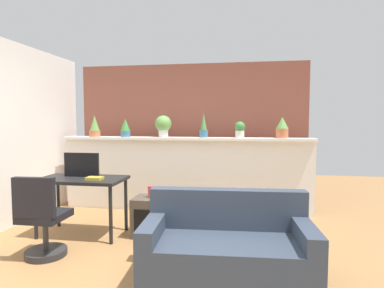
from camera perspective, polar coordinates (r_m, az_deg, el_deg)
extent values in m
plane|color=#9E7042|center=(3.57, -7.73, -20.52)|extent=(12.00, 12.00, 0.00)
cube|color=white|center=(5.26, -1.36, -5.65)|extent=(4.08, 0.16, 1.18)
cube|color=white|center=(5.15, -1.45, 0.98)|extent=(4.08, 0.31, 0.04)
cube|color=brown|center=(5.78, -0.26, 1.81)|extent=(4.08, 0.10, 2.50)
cylinder|color=#C66B42|center=(5.61, -17.00, 1.79)|extent=(0.18, 0.18, 0.10)
cone|color=#669E4C|center=(5.61, -17.04, 3.63)|extent=(0.16, 0.16, 0.26)
cylinder|color=#386B84|center=(5.41, -11.82, 1.78)|extent=(0.16, 0.16, 0.10)
cone|color=#3D843D|center=(5.41, -11.84, 3.37)|extent=(0.16, 0.16, 0.20)
cylinder|color=silver|center=(5.24, -5.15, 1.90)|extent=(0.16, 0.16, 0.12)
sphere|color=#669E4C|center=(5.24, -5.16, 3.65)|extent=(0.27, 0.27, 0.27)
cylinder|color=#386B84|center=(5.12, 2.10, 1.86)|extent=(0.14, 0.14, 0.12)
cone|color=#4C9347|center=(5.11, 2.10, 4.10)|extent=(0.10, 0.10, 0.28)
cylinder|color=silver|center=(5.03, 8.55, 1.74)|extent=(0.14, 0.14, 0.11)
sphere|color=#3D843D|center=(5.03, 8.57, 3.08)|extent=(0.16, 0.16, 0.16)
cylinder|color=#C66B42|center=(5.10, 15.82, 1.85)|extent=(0.19, 0.19, 0.15)
cone|color=#669E4C|center=(5.10, 15.85, 3.68)|extent=(0.19, 0.19, 0.18)
cylinder|color=black|center=(4.53, -26.23, -10.75)|extent=(0.04, 0.04, 0.71)
cylinder|color=black|center=(4.04, -14.36, -12.23)|extent=(0.04, 0.04, 0.71)
cylinder|color=black|center=(4.93, -22.81, -9.45)|extent=(0.04, 0.04, 0.71)
cylinder|color=black|center=(4.49, -11.75, -10.54)|extent=(0.04, 0.04, 0.71)
cube|color=black|center=(4.39, -19.14, -6.00)|extent=(1.10, 0.60, 0.04)
cube|color=black|center=(4.46, -19.15, -3.53)|extent=(0.48, 0.04, 0.32)
cylinder|color=#262628|center=(4.05, -24.64, -17.26)|extent=(0.44, 0.44, 0.07)
cylinder|color=#333333|center=(3.98, -24.74, -14.51)|extent=(0.06, 0.06, 0.34)
cube|color=black|center=(3.92, -24.83, -11.59)|extent=(0.44, 0.44, 0.08)
cube|color=black|center=(3.70, -26.45, -8.57)|extent=(0.44, 0.10, 0.42)
cube|color=#4C4238|center=(4.28, -7.59, -12.67)|extent=(0.40, 0.40, 0.50)
cube|color=black|center=(4.11, -8.39, -13.41)|extent=(0.28, 0.04, 0.28)
cylinder|color=#CC3D47|center=(4.19, -7.34, -8.45)|extent=(0.09, 0.09, 0.15)
cube|color=gold|center=(4.19, -17.05, -5.90)|extent=(0.20, 0.14, 0.04)
cube|color=#333D4C|center=(3.16, 6.31, -19.93)|extent=(1.60, 0.86, 0.40)
cube|color=#333D4C|center=(3.30, 6.32, -11.45)|extent=(1.57, 0.26, 0.40)
cube|color=#333D4C|center=(3.13, -7.03, -14.68)|extent=(0.21, 0.77, 0.16)
cube|color=#333D4C|center=(3.14, 19.68, -14.80)|extent=(0.21, 0.77, 0.16)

